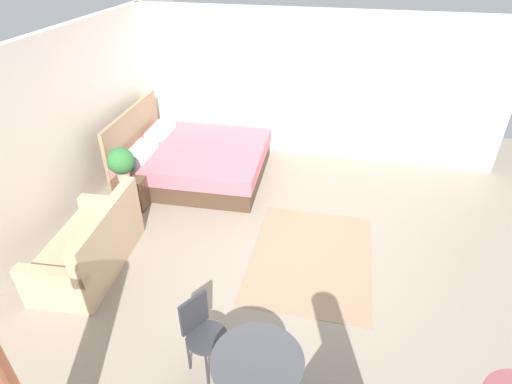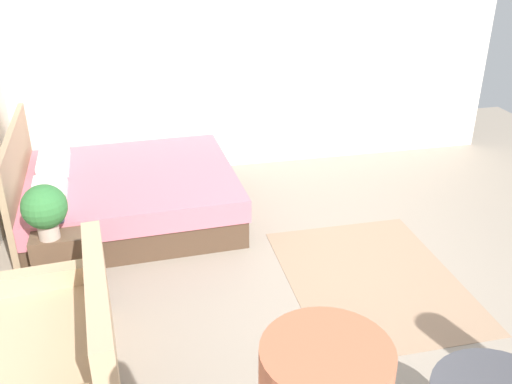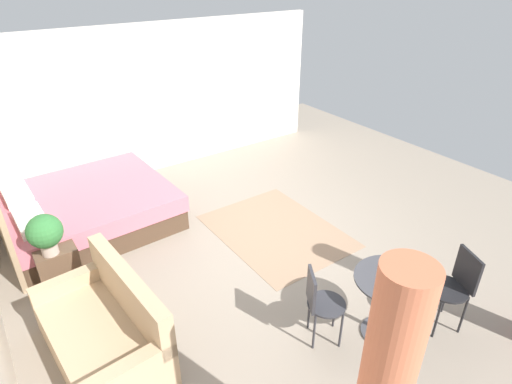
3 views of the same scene
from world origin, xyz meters
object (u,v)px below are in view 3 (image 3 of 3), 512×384
Objects in this scene: vase at (50,234)px; potted_plant at (45,233)px; balcony_table at (390,296)px; cafe_chair_near_couch at (319,300)px; bed at (84,209)px; couch at (106,332)px; cafe_chair_near_window at (456,283)px; nightstand at (58,265)px.

potted_plant is at bearing 164.47° from vase.
potted_plant is 3.70m from balcony_table.
potted_plant reaches higher than cafe_chair_near_couch.
vase is 0.30× the size of balcony_table.
vase reaches higher than balcony_table.
cafe_chair_near_couch is at bearing -142.79° from vase.
potted_plant is 2.17× the size of vase.
bed is 2.47m from couch.
cafe_chair_near_window is 1.41m from cafe_chair_near_couch.
cafe_chair_near_window is at bearing -147.63° from bed.
vase is (1.49, 0.12, 0.33)m from couch.
cafe_chair_near_couch is (-3.44, -1.33, 0.21)m from bed.
vase is (0.22, -0.06, -0.17)m from potted_plant.
cafe_chair_near_window is at bearing -132.26° from potted_plant.
potted_plant is (1.27, 0.18, 0.50)m from couch.
cafe_chair_near_couch is at bearing 59.19° from balcony_table.
bed is 2.77× the size of cafe_chair_near_couch.
balcony_table is at bearing -119.98° from couch.
nightstand is (-1.06, 0.59, -0.04)m from bed.
couch reaches higher than balcony_table.
cafe_chair_near_couch reaches higher than balcony_table.
couch is 1.91× the size of cafe_chair_near_couch.
cafe_chair_near_window is (-3.03, -3.18, 0.30)m from nightstand.
cafe_chair_near_window reaches higher than couch.
cafe_chair_near_couch is (-1.02, -1.79, 0.22)m from couch.
couch is 6.98× the size of vase.
cafe_chair_near_window reaches higher than balcony_table.
potted_plant reaches higher than cafe_chair_near_window.
bed is at bearing 26.97° from balcony_table.
cafe_chair_near_window is at bearing -113.27° from balcony_table.
couch is 2.12× the size of balcony_table.
vase is 3.15m from cafe_chair_near_couch.
balcony_table is at bearing -135.86° from potted_plant.
potted_plant reaches higher than couch.
vase is 4.46m from cafe_chair_near_window.
bed is at bearing -28.70° from potted_plant.
bed is 1.21m from nightstand.
nightstand is at bearing 150.83° from bed.
potted_plant reaches higher than vase.
cafe_chair_near_window reaches higher than cafe_chair_near_couch.
couch is 3.48m from cafe_chair_near_window.
bed is at bearing -31.42° from vase.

